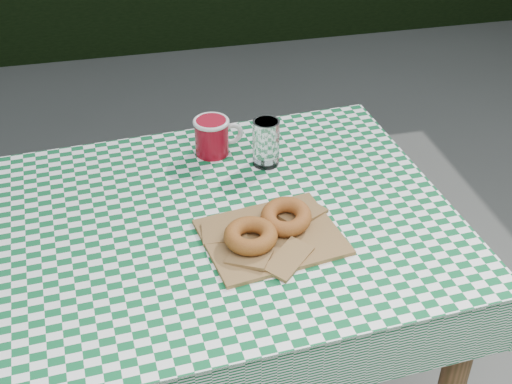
# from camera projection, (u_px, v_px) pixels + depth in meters

# --- Properties ---
(table) EXTENTS (1.21, 0.85, 0.75)m
(table) POSITION_uv_depth(u_px,v_px,m) (192.00, 347.00, 1.67)
(table) COLOR #553A1D
(table) RESTS_ON ground
(tablecloth) EXTENTS (1.23, 0.87, 0.01)m
(tablecloth) POSITION_uv_depth(u_px,v_px,m) (182.00, 227.00, 1.45)
(tablecloth) COLOR #0D572C
(tablecloth) RESTS_ON table
(paper_bag) EXTENTS (0.31, 0.26, 0.01)m
(paper_bag) POSITION_uv_depth(u_px,v_px,m) (272.00, 236.00, 1.41)
(paper_bag) COLOR brown
(paper_bag) RESTS_ON tablecloth
(bagel_front) EXTENTS (0.14, 0.14, 0.03)m
(bagel_front) POSITION_uv_depth(u_px,v_px,m) (251.00, 236.00, 1.37)
(bagel_front) COLOR brown
(bagel_front) RESTS_ON paper_bag
(bagel_back) EXTENTS (0.15, 0.15, 0.03)m
(bagel_back) POSITION_uv_depth(u_px,v_px,m) (286.00, 217.00, 1.42)
(bagel_back) COLOR #944D1E
(bagel_back) RESTS_ON paper_bag
(coffee_mug) EXTENTS (0.18, 0.18, 0.09)m
(coffee_mug) POSITION_uv_depth(u_px,v_px,m) (212.00, 137.00, 1.66)
(coffee_mug) COLOR maroon
(coffee_mug) RESTS_ON tablecloth
(drinking_glass) EXTENTS (0.08, 0.08, 0.12)m
(drinking_glass) POSITION_uv_depth(u_px,v_px,m) (266.00, 143.00, 1.62)
(drinking_glass) COLOR white
(drinking_glass) RESTS_ON tablecloth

